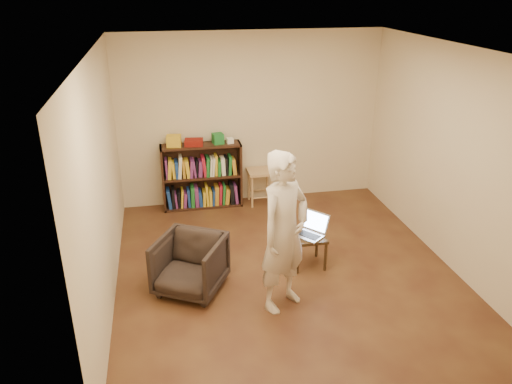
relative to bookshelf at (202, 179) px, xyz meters
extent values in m
plane|color=#3F1C14|center=(0.79, -2.09, -0.44)|extent=(4.50, 4.50, 0.00)
plane|color=white|center=(0.79, -2.09, 2.16)|extent=(4.50, 4.50, 0.00)
plane|color=beige|center=(0.79, 0.16, 0.86)|extent=(4.00, 0.00, 4.00)
plane|color=beige|center=(-1.21, -2.09, 0.86)|extent=(0.00, 4.50, 4.50)
plane|color=beige|center=(2.79, -2.09, 0.86)|extent=(0.00, 4.50, 4.50)
cube|color=black|center=(-0.59, -0.01, 0.06)|extent=(0.03, 0.30, 1.00)
cube|color=black|center=(0.58, -0.01, 0.06)|extent=(0.03, 0.30, 1.00)
cube|color=black|center=(0.00, 0.13, 0.06)|extent=(1.20, 0.02, 1.00)
cube|color=black|center=(0.00, -0.01, -0.42)|extent=(1.20, 0.30, 0.03)
cube|color=black|center=(0.00, -0.01, 0.06)|extent=(1.14, 0.30, 0.03)
cube|color=black|center=(0.00, -0.01, 0.55)|extent=(1.20, 0.30, 0.03)
cube|color=yellow|center=(-0.39, -0.03, 0.65)|extent=(0.22, 0.18, 0.17)
cube|color=maroon|center=(-0.10, -0.02, 0.60)|extent=(0.29, 0.23, 0.09)
cube|color=#20792F|center=(0.26, -0.01, 0.64)|extent=(0.18, 0.18, 0.15)
cube|color=white|center=(0.44, -0.02, 0.60)|extent=(0.11, 0.11, 0.08)
cube|color=tan|center=(0.89, -0.06, 0.09)|extent=(0.38, 0.38, 0.04)
cylinder|color=tan|center=(0.74, -0.21, -0.19)|extent=(0.04, 0.04, 0.51)
cylinder|color=tan|center=(1.04, -0.21, -0.19)|extent=(0.04, 0.04, 0.51)
cylinder|color=tan|center=(0.74, 0.08, -0.19)|extent=(0.04, 0.04, 0.51)
cylinder|color=tan|center=(1.04, 0.08, -0.19)|extent=(0.04, 0.04, 0.51)
imported|color=#2D231E|center=(-0.36, -2.26, -0.11)|extent=(0.95, 0.96, 0.65)
cube|color=black|center=(1.09, -1.99, -0.05)|extent=(0.40, 0.40, 0.04)
cylinder|color=black|center=(0.92, -2.17, -0.25)|extent=(0.04, 0.04, 0.37)
cylinder|color=black|center=(1.26, -2.17, -0.25)|extent=(0.04, 0.04, 0.37)
cylinder|color=black|center=(0.92, -1.82, -0.25)|extent=(0.04, 0.04, 0.37)
cylinder|color=black|center=(1.26, -1.82, -0.25)|extent=(0.04, 0.04, 0.37)
cube|color=#B3B3B8|center=(1.07, -2.01, -0.03)|extent=(0.42, 0.43, 0.02)
cube|color=black|center=(1.07, -2.01, -0.01)|extent=(0.30, 0.32, 0.00)
cube|color=#B3B3B8|center=(1.21, -1.90, 0.10)|extent=(0.30, 0.34, 0.24)
cube|color=#B6D1FF|center=(1.21, -1.90, 0.10)|extent=(0.26, 0.29, 0.19)
imported|color=beige|center=(0.60, -2.72, 0.43)|extent=(0.76, 0.70, 1.75)
camera|label=1|loc=(-0.57, -7.10, 2.83)|focal=35.00mm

